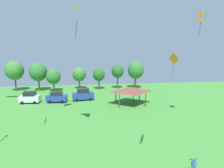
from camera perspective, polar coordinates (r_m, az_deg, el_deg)
name	(u,v)px	position (r m, az deg, el deg)	size (l,w,h in m)	color
person_standing_near_foreground	(194,165)	(17.80, 25.11, -22.90)	(0.52, 0.46, 1.56)	brown
kite_flying_1	(201,17)	(28.09, 27.05, 18.94)	(1.04, 1.05, 2.93)	orange
kite_flying_2	(174,59)	(38.54, 19.50, 7.62)	(1.20, 2.22, 5.00)	orange
kite_flying_5	(80,14)	(21.46, -10.34, 21.56)	(2.16, 2.29, 3.01)	yellow
parked_car_leftmost	(30,97)	(40.60, -25.24, -3.98)	(4.20, 2.33, 2.50)	silver
parked_car_second_from_left	(57,97)	(39.13, -17.57, -4.07)	(4.33, 2.28, 2.36)	#234299
parked_car_third_from_left	(83,94)	(39.52, -9.44, -3.40)	(4.89, 2.48, 2.68)	#234299
park_pavilion	(130,89)	(35.89, 5.98, -1.75)	(6.78, 5.40, 3.60)	brown
light_post_1	(134,85)	(38.13, 7.08, -0.19)	(0.36, 0.20, 6.53)	#2D2D33
treeline_tree_0	(14,70)	(55.13, -29.26, 3.87)	(4.83, 4.83, 8.41)	brown
treeline_tree_1	(38,72)	(52.56, -22.97, 3.68)	(4.74, 4.74, 7.96)	brown
treeline_tree_2	(53,77)	(50.54, -18.59, 2.32)	(3.91, 3.91, 6.28)	brown
treeline_tree_3	(79,74)	(52.19, -10.66, 3.10)	(3.83, 3.83, 6.43)	brown
treeline_tree_4	(99,75)	(50.79, -4.32, 3.04)	(3.47, 3.47, 6.22)	brown
treeline_tree_5	(118,71)	(51.79, 1.84, 4.16)	(3.60, 3.60, 7.17)	brown
treeline_tree_6	(136,70)	(52.57, 7.78, 4.47)	(4.74, 4.74, 8.06)	brown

